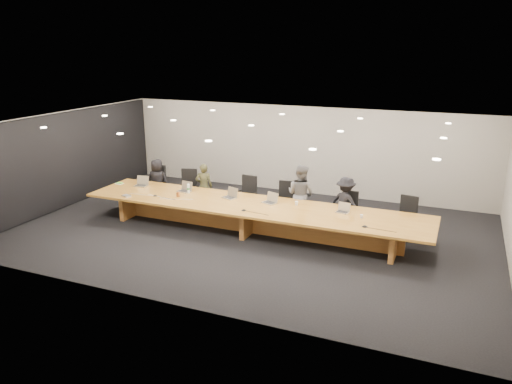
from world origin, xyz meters
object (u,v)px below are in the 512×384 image
av_box (126,196)px  mic_center (244,210)px  water_bottle (188,189)px  chair_mid_left (246,195)px  chair_far_left (155,184)px  person_b (204,186)px  paper_cup_near (296,203)px  conference_table (251,213)px  laptop_b (184,187)px  chair_left (188,188)px  chair_mid_right (285,201)px  laptop_e (343,208)px  chair_right (349,211)px  paper_cup_far (362,216)px  person_d (345,203)px  laptop_c (229,193)px  laptop_a (141,181)px  chair_far_right (405,217)px  laptop_d (269,198)px  mic_right (365,226)px  amber_mug (178,194)px  person_c (301,194)px  mic_left (155,195)px  person_a (158,181)px

av_box → mic_center: av_box is taller
water_bottle → chair_mid_left: bearing=37.9°
chair_far_left → mic_center: (3.72, -1.72, 0.19)m
person_b → paper_cup_near: 3.22m
conference_table → laptop_b: bearing=170.9°
conference_table → chair_left: chair_left is taller
chair_mid_right → laptop_e: chair_mid_right is taller
chair_mid_left → chair_right: bearing=3.6°
laptop_b → av_box: laptop_b is taller
chair_far_left → paper_cup_far: 6.60m
chair_far_left → mic_center: bearing=-22.7°
person_d → av_box: 5.82m
chair_far_left → laptop_c: bearing=-15.4°
conference_table → laptop_a: 3.65m
person_b → laptop_b: bearing=59.5°
chair_far_right → laptop_d: (-3.30, -0.87, 0.36)m
conference_table → water_bottle: 2.05m
chair_mid_right → laptop_e: bearing=-34.3°
chair_left → chair_far_right: size_ratio=1.06×
laptop_d → mic_center: bearing=-94.6°
laptop_b → person_b: bearing=90.2°
chair_far_right → laptop_b: (-5.85, -0.81, 0.36)m
person_b → laptop_d: bearing=136.8°
laptop_d → av_box: laptop_d is taller
mic_right → chair_mid_right: bearing=145.3°
chair_far_left → chair_far_right: 7.38m
person_b → paper_cup_near: person_b is taller
amber_mug → laptop_d: bearing=9.2°
person_c → laptop_e: bearing=161.9°
chair_mid_right → water_bottle: bearing=-165.7°
laptop_c → mic_right: laptop_c is taller
water_bottle → mic_left: size_ratio=2.07×
chair_left → mic_right: size_ratio=8.33×
laptop_a → laptop_c: bearing=-8.7°
water_bottle → mic_right: 5.03m
conference_table → paper_cup_near: paper_cup_near is taller
chair_mid_left → mic_center: (0.73, -1.79, 0.21)m
paper_cup_far → mic_right: paper_cup_far is taller
chair_far_right → person_c: bearing=-168.1°
chair_mid_right → chair_far_left: bearing=173.7°
chair_mid_right → person_a: size_ratio=0.79×
laptop_d → person_d: bearing=47.2°
chair_mid_left → chair_far_left: bearing=-173.6°
chair_left → amber_mug: 1.47m
chair_far_left → laptop_e: 6.07m
chair_far_right → laptop_a: chair_far_right is taller
chair_far_right → mic_center: (-3.66, -1.67, 0.23)m
av_box → mic_right: size_ratio=1.61×
chair_far_right → paper_cup_near: (-2.60, -0.76, 0.27)m
paper_cup_near → chair_far_left: bearing=170.5°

